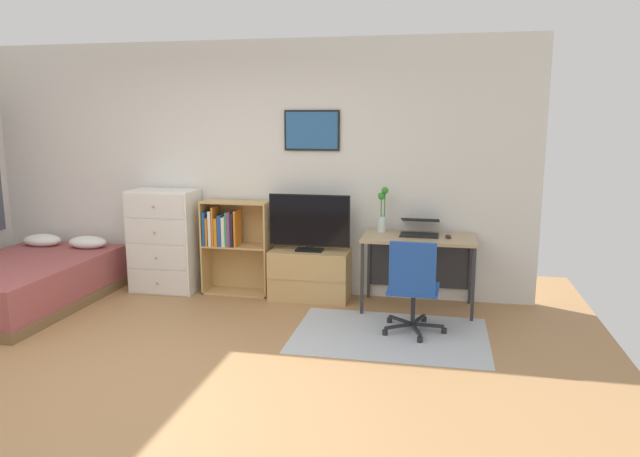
% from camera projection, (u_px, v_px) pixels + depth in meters
% --- Properties ---
extents(ground_plane, '(7.20, 7.20, 0.00)m').
position_uv_depth(ground_plane, '(147.00, 380.00, 4.32)').
color(ground_plane, '#A87A4C').
extents(wall_back_with_posters, '(6.12, 0.09, 2.70)m').
position_uv_depth(wall_back_with_posters, '(248.00, 168.00, 6.41)').
color(wall_back_with_posters, silver).
rests_on(wall_back_with_posters, ground_plane).
extents(area_rug, '(1.70, 1.20, 0.01)m').
position_uv_depth(area_rug, '(390.00, 335.00, 5.20)').
color(area_rug, '#B2B7BC').
rests_on(area_rug, ground_plane).
extents(bed, '(1.31, 1.99, 0.59)m').
position_uv_depth(bed, '(24.00, 282.00, 6.01)').
color(bed, brown).
rests_on(bed, ground_plane).
extents(dresser, '(0.72, 0.46, 1.12)m').
position_uv_depth(dresser, '(165.00, 241.00, 6.46)').
color(dresser, white).
rests_on(dresser, ground_plane).
extents(bookshelf, '(0.73, 0.30, 1.02)m').
position_uv_depth(bookshelf, '(231.00, 239.00, 6.37)').
color(bookshelf, tan).
rests_on(bookshelf, ground_plane).
extents(tv_stand, '(0.83, 0.41, 0.52)m').
position_uv_depth(tv_stand, '(310.00, 275.00, 6.21)').
color(tv_stand, tan).
rests_on(tv_stand, ground_plane).
extents(television, '(0.85, 0.16, 0.59)m').
position_uv_depth(television, '(309.00, 223.00, 6.09)').
color(television, black).
rests_on(television, tv_stand).
extents(desk, '(1.11, 0.61, 0.74)m').
position_uv_depth(desk, '(419.00, 248.00, 5.90)').
color(desk, tan).
rests_on(desk, ground_plane).
extents(office_chair, '(0.56, 0.58, 0.86)m').
position_uv_depth(office_chair, '(413.00, 285.00, 5.13)').
color(office_chair, '#232326').
rests_on(office_chair, ground_plane).
extents(laptop, '(0.39, 0.42, 0.17)m').
position_uv_depth(laptop, '(420.00, 228.00, 5.90)').
color(laptop, black).
rests_on(laptop, desk).
extents(computer_mouse, '(0.06, 0.10, 0.03)m').
position_uv_depth(computer_mouse, '(448.00, 236.00, 5.73)').
color(computer_mouse, '#262628').
rests_on(computer_mouse, desk).
extents(bamboo_vase, '(0.11, 0.10, 0.46)m').
position_uv_depth(bamboo_vase, '(382.00, 211.00, 6.01)').
color(bamboo_vase, silver).
rests_on(bamboo_vase, desk).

